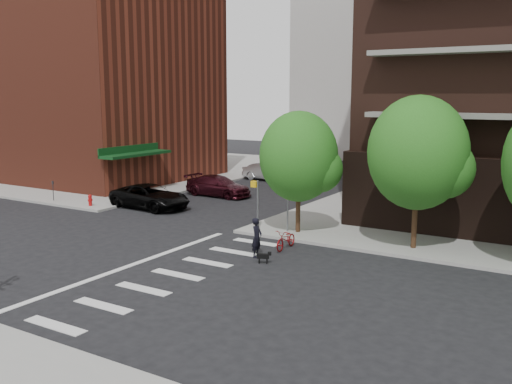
% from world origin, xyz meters
% --- Properties ---
extents(ground, '(120.00, 120.00, 0.00)m').
position_xyz_m(ground, '(0.00, 0.00, 0.00)').
color(ground, black).
rests_on(ground, ground).
extents(sidewalk_nw, '(31.00, 33.00, 0.15)m').
position_xyz_m(sidewalk_nw, '(-24.50, 23.50, 0.07)').
color(sidewalk_nw, gray).
rests_on(sidewalk_nw, ground).
extents(crosswalk, '(3.85, 13.00, 0.01)m').
position_xyz_m(crosswalk, '(2.21, -0.00, 0.01)').
color(crosswalk, silver).
rests_on(crosswalk, ground).
extents(midrise_nw, '(21.40, 15.50, 20.00)m').
position_xyz_m(midrise_nw, '(-22.00, 18.00, 10.15)').
color(midrise_nw, maroon).
rests_on(midrise_nw, sidewalk_nw).
extents(tree_a, '(4.00, 4.00, 5.90)m').
position_xyz_m(tree_a, '(4.00, 8.50, 4.04)').
color(tree_a, '#301E11').
rests_on(tree_a, sidewalk_ne).
extents(tree_b, '(4.50, 4.50, 6.65)m').
position_xyz_m(tree_b, '(10.00, 8.50, 4.54)').
color(tree_b, '#301E11').
rests_on(tree_b, sidewalk_ne).
extents(pedestrian_signal, '(2.18, 0.67, 2.60)m').
position_xyz_m(pedestrian_signal, '(2.32, 7.92, 1.85)').
color(pedestrian_signal, slate).
rests_on(pedestrian_signal, sidewalk_ne).
extents(fire_hydrant, '(0.24, 0.24, 0.73)m').
position_xyz_m(fire_hydrant, '(-10.50, 7.80, 0.55)').
color(fire_hydrant, '#A50C0C').
rests_on(fire_hydrant, sidewalk_nw).
extents(parking_meter, '(0.10, 0.08, 1.32)m').
position_xyz_m(parking_meter, '(-14.00, 7.80, 0.96)').
color(parking_meter, black).
rests_on(parking_meter, sidewalk_nw).
extents(parked_car_black, '(2.84, 5.60, 1.52)m').
position_xyz_m(parked_car_black, '(-7.19, 9.73, 0.76)').
color(parked_car_black, black).
rests_on(parked_car_black, ground).
extents(parked_car_maroon, '(2.29, 5.11, 1.46)m').
position_xyz_m(parked_car_maroon, '(-6.07, 15.65, 0.73)').
color(parked_car_maroon, '#370E17').
rests_on(parked_car_maroon, ground).
extents(parked_car_silver, '(1.95, 4.67, 1.50)m').
position_xyz_m(parked_car_silver, '(-6.75, 24.00, 0.75)').
color(parked_car_silver, '#9DA0A4').
rests_on(parked_car_silver, ground).
extents(scooter, '(0.70, 1.83, 0.95)m').
position_xyz_m(scooter, '(4.84, 5.69, 0.47)').
color(scooter, maroon).
rests_on(scooter, ground).
extents(dog_walker, '(0.69, 0.50, 1.77)m').
position_xyz_m(dog_walker, '(4.36, 3.85, 0.88)').
color(dog_walker, black).
rests_on(dog_walker, ground).
extents(dog, '(0.61, 0.38, 0.52)m').
position_xyz_m(dog, '(5.14, 3.16, 0.32)').
color(dog, black).
rests_on(dog, ground).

